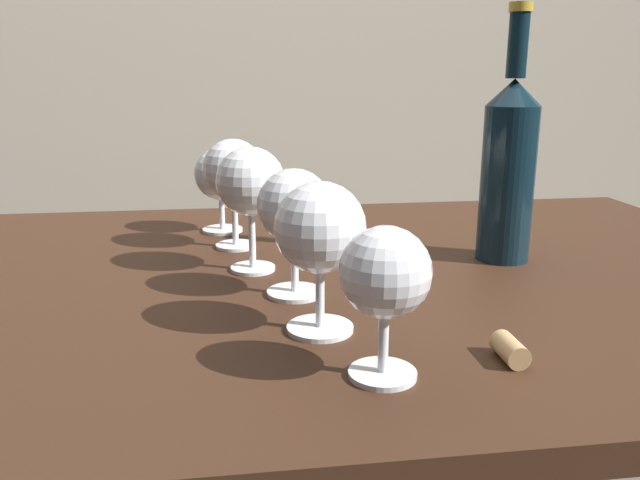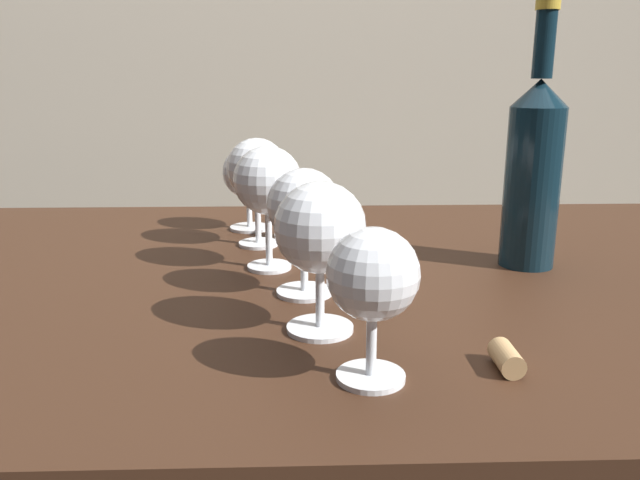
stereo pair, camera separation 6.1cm
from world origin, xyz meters
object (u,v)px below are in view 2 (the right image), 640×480
object	(u,v)px
wine_glass_chardonnay	(373,277)
wine_glass_merlot	(268,183)
wine_bottle	(533,169)
wine_glass_cabernet	(248,175)
wine_glass_port	(320,231)
wine_glass_white	(304,207)
cork	(506,358)
wine_glass_amber	(257,171)

from	to	relation	value
wine_glass_chardonnay	wine_glass_merlot	bearing A→B (deg)	107.60
wine_glass_merlot	wine_bottle	distance (m)	0.35
wine_glass_cabernet	wine_glass_merlot	bearing A→B (deg)	-78.95
wine_glass_chardonnay	wine_glass_cabernet	size ratio (longest dim) A/B	0.97
wine_glass_chardonnay	wine_glass_port	world-z (taller)	wine_glass_port
wine_glass_white	wine_bottle	distance (m)	0.32
wine_glass_chardonnay	wine_glass_cabernet	xyz separation A→B (m)	(-0.14, 0.53, 0.00)
wine_glass_port	cork	size ratio (longest dim) A/B	3.64
wine_glass_merlot	wine_glass_cabernet	size ratio (longest dim) A/B	1.19
wine_glass_port	cork	distance (m)	0.21
wine_glass_chardonnay	wine_glass_merlot	world-z (taller)	wine_glass_merlot
wine_glass_amber	wine_bottle	world-z (taller)	wine_bottle
wine_glass_port	wine_glass_white	world-z (taller)	wine_glass_port
wine_glass_white	wine_bottle	world-z (taller)	wine_bottle
wine_glass_white	wine_glass_amber	xyz separation A→B (m)	(-0.07, 0.22, 0.01)
wine_glass_white	cork	size ratio (longest dim) A/B	3.55
wine_glass_amber	cork	bearing A→B (deg)	-59.92
wine_bottle	wine_glass_amber	bearing A→B (deg)	163.13
wine_glass_cabernet	wine_bottle	bearing A→B (deg)	-28.59
wine_bottle	cork	size ratio (longest dim) A/B	8.06
wine_glass_chardonnay	wine_glass_amber	distance (m)	0.45
cork	wine_glass_amber	bearing A→B (deg)	120.08
wine_glass_port	wine_glass_cabernet	size ratio (longest dim) A/B	1.11
wine_glass_port	wine_glass_cabernet	bearing A→B (deg)	103.55
wine_glass_merlot	cork	bearing A→B (deg)	-53.85
wine_glass_white	wine_bottle	size ratio (longest dim) A/B	0.44
wine_glass_amber	wine_bottle	bearing A→B (deg)	-16.87
wine_glass_amber	cork	world-z (taller)	wine_glass_amber
wine_glass_amber	wine_bottle	size ratio (longest dim) A/B	0.48
wine_glass_merlot	wine_glass_white	bearing A→B (deg)	-65.64
cork	wine_glass_cabernet	bearing A→B (deg)	116.90
wine_glass_chardonnay	wine_glass_cabernet	world-z (taller)	wine_glass_cabernet
wine_glass_port	wine_bottle	bearing A→B (deg)	36.89
wine_bottle	wine_glass_port	bearing A→B (deg)	-143.11
wine_glass_port	wine_bottle	size ratio (longest dim) A/B	0.45
wine_glass_port	cork	xyz separation A→B (m)	(0.16, -0.09, -0.09)
wine_glass_chardonnay	wine_glass_port	xyz separation A→B (m)	(-0.04, 0.11, 0.01)
wine_glass_cabernet	cork	world-z (taller)	wine_glass_cabernet
wine_glass_cabernet	wine_bottle	world-z (taller)	wine_bottle
wine_glass_merlot	wine_glass_amber	xyz separation A→B (m)	(-0.02, 0.12, -0.00)
wine_glass_chardonnay	cork	size ratio (longest dim) A/B	3.17
wine_glass_white	wine_glass_cabernet	xyz separation A→B (m)	(-0.09, 0.32, -0.01)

